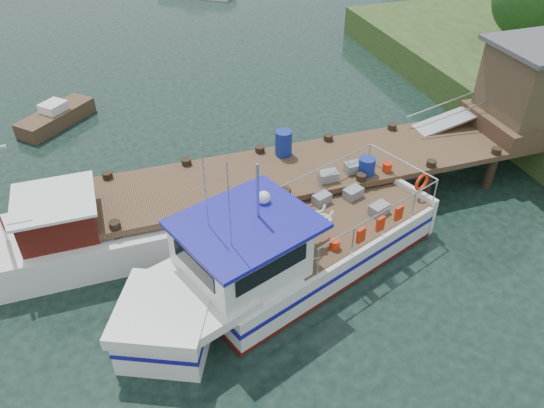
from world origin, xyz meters
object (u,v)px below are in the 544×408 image
object	(u,v)px
dock	(466,116)
moored_rowboat	(56,116)
lobster_boat	(279,256)
work_boat	(29,247)

from	to	relation	value
dock	moored_rowboat	bearing A→B (deg)	148.78
dock	moored_rowboat	size ratio (longest dim) A/B	5.11
dock	lobster_boat	distance (m)	8.68
lobster_boat	work_boat	bearing A→B (deg)	136.29
lobster_boat	work_boat	xyz separation A→B (m)	(-6.54, 2.79, -0.17)
lobster_boat	work_boat	world-z (taller)	lobster_boat
work_boat	moored_rowboat	distance (m)	8.92
lobster_boat	moored_rowboat	size ratio (longest dim) A/B	3.08
dock	work_boat	distance (m)	14.54
work_boat	dock	bearing A→B (deg)	1.83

